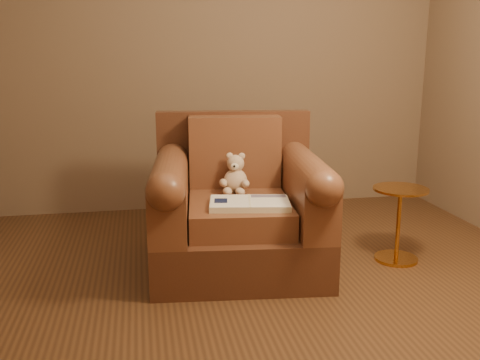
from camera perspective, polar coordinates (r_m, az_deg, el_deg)
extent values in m
plane|color=#52321C|center=(3.10, 2.64, -12.82)|extent=(4.00, 4.00, 0.00)
cube|color=#7A604B|center=(4.75, -2.87, 13.12)|extent=(4.00, 0.02, 2.70)
cube|color=#522C1B|center=(3.53, -0.16, -6.82)|extent=(1.18, 1.13, 0.30)
cube|color=#522C1B|center=(3.84, -0.71, 2.39)|extent=(1.09, 0.22, 0.67)
cube|color=brown|center=(3.40, -0.09, -3.46)|extent=(0.70, 0.82, 0.16)
cube|color=brown|center=(3.69, -0.56, 3.05)|extent=(0.64, 0.24, 0.49)
cube|color=brown|center=(3.37, -7.44, -2.11)|extent=(0.31, 0.94, 0.35)
cube|color=brown|center=(3.44, 7.11, -1.79)|extent=(0.31, 0.94, 0.35)
cylinder|color=brown|center=(3.33, -7.53, 0.76)|extent=(0.31, 0.94, 0.22)
cylinder|color=brown|center=(3.40, 7.19, 1.02)|extent=(0.31, 0.94, 0.22)
ellipsoid|color=#CFAD91|center=(3.56, -0.49, -0.09)|extent=(0.16, 0.14, 0.17)
sphere|color=#CFAD91|center=(3.54, -0.48, 1.78)|extent=(0.12, 0.12, 0.12)
ellipsoid|color=#CFAD91|center=(3.54, -1.12, 2.58)|extent=(0.05, 0.03, 0.05)
ellipsoid|color=#CFAD91|center=(3.54, 0.18, 2.56)|extent=(0.05, 0.03, 0.05)
ellipsoid|color=beige|center=(3.49, -0.58, 1.44)|extent=(0.05, 0.04, 0.05)
sphere|color=black|center=(3.47, -0.62, 1.47)|extent=(0.02, 0.02, 0.02)
ellipsoid|color=#CFAD91|center=(3.51, -1.80, -0.31)|extent=(0.05, 0.10, 0.05)
ellipsoid|color=#CFAD91|center=(3.49, 0.57, -0.37)|extent=(0.05, 0.10, 0.05)
ellipsoid|color=#CFAD91|center=(3.48, -1.36, -1.23)|extent=(0.06, 0.10, 0.05)
ellipsoid|color=#CFAD91|center=(3.47, 0.03, -1.27)|extent=(0.06, 0.10, 0.05)
cube|color=beige|center=(3.23, 1.03, -2.56)|extent=(0.52, 0.37, 0.03)
cube|color=white|center=(3.23, -1.10, -2.25)|extent=(0.28, 0.32, 0.00)
cube|color=white|center=(3.24, 3.17, -2.23)|extent=(0.28, 0.32, 0.00)
cube|color=beige|center=(3.23, 1.04, -2.22)|extent=(0.06, 0.29, 0.00)
cube|color=#0F1638|center=(3.23, -2.06, -2.21)|extent=(0.09, 0.11, 0.00)
cube|color=slate|center=(3.33, 3.04, -1.71)|extent=(0.22, 0.10, 0.00)
cylinder|color=#CB8737|center=(3.82, 16.29, -8.04)|extent=(0.29, 0.29, 0.02)
cylinder|color=#CB8737|center=(3.74, 16.53, -4.58)|extent=(0.03, 0.03, 0.47)
cylinder|color=#CB8737|center=(3.67, 16.78, -0.94)|extent=(0.36, 0.36, 0.02)
cylinder|color=#CB8737|center=(3.68, 16.77, -1.12)|extent=(0.03, 0.03, 0.02)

